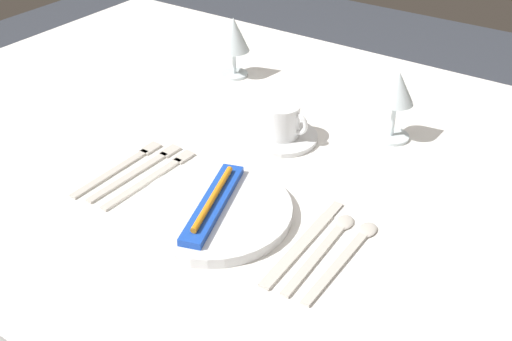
# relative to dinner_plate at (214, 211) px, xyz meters

# --- Properties ---
(dining_table) EXTENTS (1.80, 1.11, 0.74)m
(dining_table) POSITION_rel_dinner_plate_xyz_m (0.02, 0.20, -0.09)
(dining_table) COLOR white
(dining_table) RESTS_ON ground
(dinner_plate) EXTENTS (0.25, 0.25, 0.02)m
(dinner_plate) POSITION_rel_dinner_plate_xyz_m (0.00, 0.00, 0.00)
(dinner_plate) COLOR white
(dinner_plate) RESTS_ON dining_table
(toothbrush_package) EXTENTS (0.10, 0.21, 0.02)m
(toothbrush_package) POSITION_rel_dinner_plate_xyz_m (-0.00, 0.00, 0.02)
(toothbrush_package) COLOR blue
(toothbrush_package) RESTS_ON dinner_plate
(fork_outer) EXTENTS (0.02, 0.22, 0.00)m
(fork_outer) POSITION_rel_dinner_plate_xyz_m (-0.15, 0.03, -0.01)
(fork_outer) COLOR beige
(fork_outer) RESTS_ON dining_table
(fork_inner) EXTENTS (0.03, 0.22, 0.00)m
(fork_inner) POSITION_rel_dinner_plate_xyz_m (-0.19, 0.03, -0.01)
(fork_inner) COLOR beige
(fork_inner) RESTS_ON dining_table
(fork_salad) EXTENTS (0.02, 0.21, 0.00)m
(fork_salad) POSITION_rel_dinner_plate_xyz_m (-0.22, 0.02, -0.01)
(fork_salad) COLOR beige
(fork_salad) RESTS_ON dining_table
(dinner_knife) EXTENTS (0.02, 0.23, 0.00)m
(dinner_knife) POSITION_rel_dinner_plate_xyz_m (0.15, 0.02, -0.01)
(dinner_knife) COLOR beige
(dinner_knife) RESTS_ON dining_table
(spoon_soup) EXTENTS (0.03, 0.21, 0.01)m
(spoon_soup) POSITION_rel_dinner_plate_xyz_m (0.18, 0.04, -0.01)
(spoon_soup) COLOR beige
(spoon_soup) RESTS_ON dining_table
(spoon_dessert) EXTENTS (0.03, 0.21, 0.01)m
(spoon_dessert) POSITION_rel_dinner_plate_xyz_m (0.22, 0.04, -0.01)
(spoon_dessert) COLOR beige
(spoon_dessert) RESTS_ON dining_table
(saucer_left) EXTENTS (0.14, 0.14, 0.01)m
(saucer_left) POSITION_rel_dinner_plate_xyz_m (-0.04, 0.26, -0.00)
(saucer_left) COLOR white
(saucer_left) RESTS_ON dining_table
(coffee_cup_left) EXTENTS (0.09, 0.07, 0.06)m
(coffee_cup_left) POSITION_rel_dinner_plate_xyz_m (-0.04, 0.26, 0.03)
(coffee_cup_left) COLOR white
(coffee_cup_left) RESTS_ON saucer_left
(wine_glass_centre) EXTENTS (0.07, 0.07, 0.14)m
(wine_glass_centre) POSITION_rel_dinner_plate_xyz_m (-0.28, 0.45, 0.08)
(wine_glass_centre) COLOR silver
(wine_glass_centre) RESTS_ON dining_table
(wine_glass_left) EXTENTS (0.07, 0.07, 0.14)m
(wine_glass_left) POSITION_rel_dinner_plate_xyz_m (0.13, 0.39, 0.09)
(wine_glass_left) COLOR silver
(wine_glass_left) RESTS_ON dining_table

